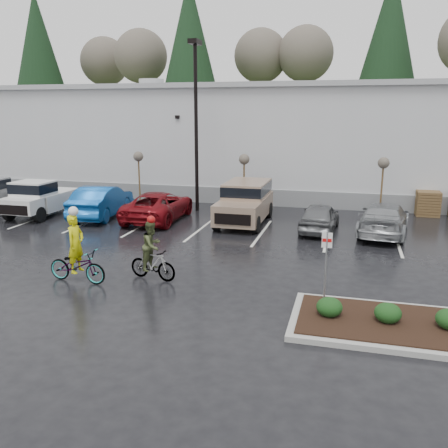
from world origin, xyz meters
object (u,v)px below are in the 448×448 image
(sapling_east, at_px, (383,166))
(pallet_stack_a, at_px, (428,203))
(cyclist_olive, at_px, (152,256))
(car_blue, at_px, (102,201))
(suv_tan, at_px, (245,203))
(car_far_silver, at_px, (384,219))
(car_red, at_px, (159,206))
(cyclist_hivis, at_px, (77,259))
(fire_lane_sign, at_px, (326,258))
(pickup_white, at_px, (44,197))
(sapling_mid, at_px, (244,162))
(car_grey, at_px, (320,217))
(sapling_west, at_px, (138,159))
(lamppost, at_px, (196,109))

(sapling_east, xyz_separation_m, pallet_stack_a, (2.50, 1.00, -2.05))
(cyclist_olive, bearing_deg, car_blue, 49.09)
(suv_tan, distance_m, car_far_silver, 6.71)
(car_red, xyz_separation_m, cyclist_hivis, (0.96, -9.29, 0.04))
(car_far_silver, bearing_deg, fire_lane_sign, 84.44)
(pickup_white, height_order, cyclist_olive, cyclist_olive)
(car_red, height_order, car_far_silver, car_red)
(car_blue, bearing_deg, cyclist_hivis, 107.75)
(sapling_mid, bearing_deg, cyclist_olive, -92.01)
(sapling_east, relative_size, pickup_white, 0.62)
(car_far_silver, bearing_deg, car_grey, 11.11)
(sapling_west, bearing_deg, sapling_east, 0.00)
(suv_tan, height_order, car_grey, suv_tan)
(pallet_stack_a, distance_m, car_red, 14.51)
(sapling_mid, xyz_separation_m, car_grey, (4.56, -3.96, -2.05))
(lamppost, distance_m, sapling_mid, 4.00)
(car_blue, height_order, suv_tan, suv_tan)
(cyclist_olive, bearing_deg, sapling_mid, 9.08)
(pallet_stack_a, relative_size, pickup_white, 0.26)
(car_grey, distance_m, cyclist_hivis, 11.65)
(car_blue, xyz_separation_m, car_grey, (11.51, -0.15, -0.17))
(sapling_west, distance_m, car_red, 5.06)
(car_far_silver, bearing_deg, lamppost, -7.75)
(sapling_east, height_order, car_grey, sapling_east)
(sapling_west, bearing_deg, cyclist_hivis, -73.96)
(car_red, bearing_deg, cyclist_olive, 110.03)
(car_far_silver, bearing_deg, pickup_white, 8.74)
(sapling_west, distance_m, car_grey, 11.92)
(car_far_silver, bearing_deg, car_blue, 8.01)
(lamppost, distance_m, sapling_east, 10.48)
(sapling_mid, height_order, pickup_white, sapling_mid)
(sapling_east, distance_m, pallet_stack_a, 3.39)
(pallet_stack_a, relative_size, fire_lane_sign, 0.61)
(car_grey, height_order, cyclist_olive, cyclist_olive)
(sapling_east, relative_size, pallet_stack_a, 2.37)
(lamppost, height_order, sapling_mid, lamppost)
(car_red, bearing_deg, cyclist_hivis, 94.62)
(pickup_white, distance_m, suv_tan, 11.10)
(suv_tan, xyz_separation_m, cyclist_olive, (-1.20, -8.87, -0.22))
(car_red, xyz_separation_m, suv_tan, (4.49, 0.43, 0.28))
(car_grey, xyz_separation_m, cyclist_olive, (-4.99, -8.21, 0.13))
(fire_lane_sign, bearing_deg, sapling_west, 132.67)
(sapling_east, xyz_separation_m, suv_tan, (-6.73, -3.31, -1.70))
(lamppost, xyz_separation_m, cyclist_olive, (2.07, -11.17, -4.87))
(lamppost, bearing_deg, car_blue, -147.72)
(cyclist_hivis, bearing_deg, pallet_stack_a, -37.90)
(car_grey, bearing_deg, lamppost, -18.91)
(pickup_white, height_order, car_grey, pickup_white)
(lamppost, xyz_separation_m, car_blue, (-4.46, -2.81, -4.83))
(sapling_west, height_order, pickup_white, sapling_west)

